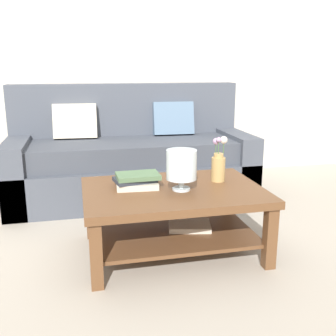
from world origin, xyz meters
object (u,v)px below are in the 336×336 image
object	(u,v)px
book_stack_main	(137,181)
flower_pitcher	(219,164)
couch	(131,159)
coffee_table	(174,206)
glass_hurricane_vase	(182,166)

from	to	relation	value
book_stack_main	flower_pitcher	bearing A→B (deg)	2.22
book_stack_main	flower_pitcher	world-z (taller)	flower_pitcher
couch	coffee_table	world-z (taller)	couch
couch	flower_pitcher	world-z (taller)	couch
glass_hurricane_vase	flower_pitcher	distance (m)	0.34
book_stack_main	flower_pitcher	xyz separation A→B (m)	(0.58, 0.02, 0.07)
couch	book_stack_main	world-z (taller)	couch
couch	coffee_table	distance (m)	1.28
glass_hurricane_vase	couch	bearing A→B (deg)	96.38
couch	glass_hurricane_vase	size ratio (longest dim) A/B	8.47
coffee_table	book_stack_main	xyz separation A→B (m)	(-0.23, 0.08, 0.17)
glass_hurricane_vase	flower_pitcher	world-z (taller)	flower_pitcher
coffee_table	glass_hurricane_vase	size ratio (longest dim) A/B	4.42
couch	flower_pitcher	distance (m)	1.27
coffee_table	glass_hurricane_vase	distance (m)	0.29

